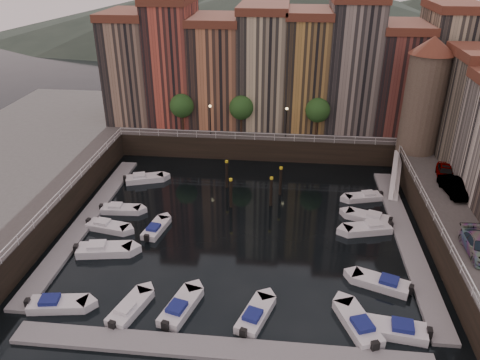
# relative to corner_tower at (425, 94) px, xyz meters

# --- Properties ---
(ground) EXTENTS (200.00, 200.00, 0.00)m
(ground) POSITION_rel_corner_tower_xyz_m (-20.00, -14.50, -10.19)
(ground) COLOR black
(ground) RESTS_ON ground
(quay_far) EXTENTS (80.00, 20.00, 3.00)m
(quay_far) POSITION_rel_corner_tower_xyz_m (-20.00, 11.50, -8.69)
(quay_far) COLOR black
(quay_far) RESTS_ON ground
(dock_left) EXTENTS (2.00, 28.00, 0.35)m
(dock_left) POSITION_rel_corner_tower_xyz_m (-36.20, -15.50, -10.02)
(dock_left) COLOR gray
(dock_left) RESTS_ON ground
(dock_right) EXTENTS (2.00, 28.00, 0.35)m
(dock_right) POSITION_rel_corner_tower_xyz_m (-3.80, -15.50, -10.02)
(dock_right) COLOR gray
(dock_right) RESTS_ON ground
(dock_near) EXTENTS (30.00, 2.00, 0.35)m
(dock_near) POSITION_rel_corner_tower_xyz_m (-20.00, -31.50, -10.02)
(dock_near) COLOR gray
(dock_near) RESTS_ON ground
(mountains) EXTENTS (145.00, 100.00, 18.00)m
(mountains) POSITION_rel_corner_tower_xyz_m (-18.28, 95.50, -2.28)
(mountains) COLOR #2D382D
(mountains) RESTS_ON ground
(far_terrace) EXTENTS (48.70, 10.30, 17.50)m
(far_terrace) POSITION_rel_corner_tower_xyz_m (-16.69, 9.00, 0.76)
(far_terrace) COLOR #96775F
(far_terrace) RESTS_ON quay_far
(corner_tower) EXTENTS (5.20, 5.20, 13.80)m
(corner_tower) POSITION_rel_corner_tower_xyz_m (0.00, 0.00, 0.00)
(corner_tower) COLOR #6B5B4C
(corner_tower) RESTS_ON quay_right
(promenade_trees) EXTENTS (21.20, 3.20, 5.20)m
(promenade_trees) POSITION_rel_corner_tower_xyz_m (-21.33, 3.70, -3.61)
(promenade_trees) COLOR black
(promenade_trees) RESTS_ON quay_far
(street_lamps) EXTENTS (10.36, 0.36, 4.18)m
(street_lamps) POSITION_rel_corner_tower_xyz_m (-21.00, 2.70, -4.30)
(street_lamps) COLOR black
(street_lamps) RESTS_ON quay_far
(railings) EXTENTS (36.08, 34.04, 0.52)m
(railings) POSITION_rel_corner_tower_xyz_m (-20.00, -9.62, -6.41)
(railings) COLOR white
(railings) RESTS_ON ground
(gangway) EXTENTS (2.78, 8.32, 3.73)m
(gangway) POSITION_rel_corner_tower_xyz_m (-2.90, -4.50, -8.28)
(gangway) COLOR white
(gangway) RESTS_ON ground
(mooring_pilings) EXTENTS (6.68, 4.96, 3.78)m
(mooring_pilings) POSITION_rel_corner_tower_xyz_m (-19.45, -8.89, -8.54)
(mooring_pilings) COLOR black
(mooring_pilings) RESTS_ON ground
(boat_left_0) EXTENTS (4.90, 2.37, 1.10)m
(boat_left_0) POSITION_rel_corner_tower_xyz_m (-33.29, -28.52, -9.82)
(boat_left_0) COLOR silver
(boat_left_0) RESTS_ON ground
(boat_left_1) EXTENTS (5.38, 2.67, 1.21)m
(boat_left_1) POSITION_rel_corner_tower_xyz_m (-32.35, -21.00, -9.79)
(boat_left_1) COLOR silver
(boat_left_1) RESTS_ON ground
(boat_left_2) EXTENTS (4.64, 2.41, 1.04)m
(boat_left_2) POSITION_rel_corner_tower_xyz_m (-33.49, -16.96, -9.84)
(boat_left_2) COLOR silver
(boat_left_2) RESTS_ON ground
(boat_left_3) EXTENTS (4.42, 1.81, 1.00)m
(boat_left_3) POSITION_rel_corner_tower_xyz_m (-33.34, -13.44, -9.86)
(boat_left_3) COLOR silver
(boat_left_3) RESTS_ON ground
(boat_left_4) EXTENTS (4.89, 3.11, 1.10)m
(boat_left_4) POSITION_rel_corner_tower_xyz_m (-32.94, -5.99, -9.82)
(boat_left_4) COLOR silver
(boat_left_4) RESTS_ON ground
(boat_right_0) EXTENTS (5.27, 2.49, 1.19)m
(boat_right_0) POSITION_rel_corner_tower_xyz_m (-7.31, -28.52, -9.79)
(boat_right_0) COLOR silver
(boat_right_0) RESTS_ON ground
(boat_right_1) EXTENTS (5.00, 3.34, 1.13)m
(boat_right_1) POSITION_rel_corner_tower_xyz_m (-7.31, -23.16, -9.81)
(boat_right_1) COLOR silver
(boat_right_1) RESTS_ON ground
(boat_right_2) EXTENTS (5.07, 2.91, 1.14)m
(boat_right_2) POSITION_rel_corner_tower_xyz_m (-7.28, -14.62, -9.81)
(boat_right_2) COLOR silver
(boat_right_2) RESTS_ON ground
(boat_right_3) EXTENTS (4.74, 3.13, 1.07)m
(boat_right_3) POSITION_rel_corner_tower_xyz_m (-6.92, -12.42, -9.83)
(boat_right_3) COLOR silver
(boat_right_3) RESTS_ON ground
(boat_right_4) EXTENTS (4.37, 2.57, 0.98)m
(boat_right_4) POSITION_rel_corner_tower_xyz_m (-6.80, -7.84, -9.86)
(boat_right_4) COLOR silver
(boat_right_4) RESTS_ON ground
(boat_near_0) EXTENTS (2.87, 4.78, 1.07)m
(boat_near_0) POSITION_rel_corner_tower_xyz_m (-27.44, -28.37, -9.83)
(boat_near_0) COLOR silver
(boat_near_0) RESTS_ON ground
(boat_near_1) EXTENTS (2.97, 5.06, 1.13)m
(boat_near_1) POSITION_rel_corner_tower_xyz_m (-23.51, -27.89, -9.81)
(boat_near_1) COLOR silver
(boat_near_1) RESTS_ON ground
(boat_near_2) EXTENTS (3.03, 4.82, 1.08)m
(boat_near_2) POSITION_rel_corner_tower_xyz_m (-17.63, -28.11, -9.83)
(boat_near_2) COLOR silver
(boat_near_2) RESTS_ON ground
(boat_near_3) EXTENTS (3.49, 5.28, 1.19)m
(boat_near_3) POSITION_rel_corner_tower_xyz_m (-9.88, -28.27, -9.79)
(boat_near_3) COLOR silver
(boat_near_3) RESTS_ON ground
(car_a) EXTENTS (2.52, 4.50, 1.45)m
(car_a) POSITION_rel_corner_tower_xyz_m (1.38, -7.71, -6.47)
(car_a) COLOR gray
(car_a) RESTS_ON quay_right
(car_b) EXTENTS (2.22, 4.82, 1.53)m
(car_b) POSITION_rel_corner_tower_xyz_m (1.24, -11.40, -6.43)
(car_b) COLOR gray
(car_b) RESTS_ON quay_right
(car_c) EXTENTS (2.16, 5.07, 1.46)m
(car_c) POSITION_rel_corner_tower_xyz_m (0.17, -21.94, -6.47)
(car_c) COLOR gray
(car_c) RESTS_ON quay_right
(boat_extra_271) EXTENTS (2.24, 4.36, 0.98)m
(boat_extra_271) POSITION_rel_corner_tower_xyz_m (-28.49, -16.82, -9.86)
(boat_extra_271) COLOR silver
(boat_extra_271) RESTS_ON ground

